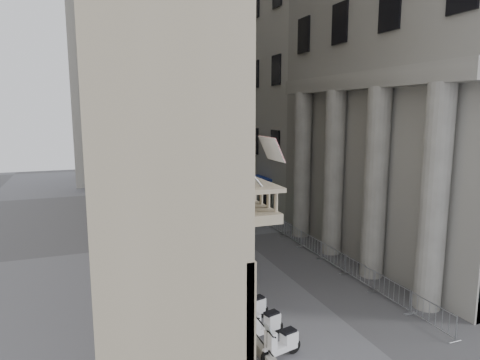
# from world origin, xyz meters

# --- Properties ---
(far_building) EXTENTS (22.00, 10.00, 30.00)m
(far_building) POSITION_xyz_m (0.00, 48.00, 15.00)
(far_building) COLOR #ACA9A2
(far_building) RESTS_ON ground
(iron_fence) EXTENTS (0.30, 28.00, 1.40)m
(iron_fence) POSITION_xyz_m (-4.30, 18.00, 0.00)
(iron_fence) COLOR black
(iron_fence) RESTS_ON ground
(blue_awning) EXTENTS (1.60, 3.00, 3.00)m
(blue_awning) POSITION_xyz_m (4.15, 26.00, 0.00)
(blue_awning) COLOR navy
(blue_awning) RESTS_ON ground
(flag) EXTENTS (1.00, 1.40, 8.20)m
(flag) POSITION_xyz_m (-4.00, 5.00, 0.00)
(flag) COLOR #9E0C11
(flag) RESTS_ON ground
(scooter_0) EXTENTS (1.49, 0.88, 1.50)m
(scooter_0) POSITION_xyz_m (-3.69, 4.60, 0.00)
(scooter_0) COLOR white
(scooter_0) RESTS_ON ground
(scooter_1) EXTENTS (1.49, 0.88, 1.50)m
(scooter_1) POSITION_xyz_m (-3.69, 6.06, 0.00)
(scooter_1) COLOR white
(scooter_1) RESTS_ON ground
(scooter_2) EXTENTS (1.49, 0.88, 1.50)m
(scooter_2) POSITION_xyz_m (-3.69, 7.53, 0.00)
(scooter_2) COLOR white
(scooter_2) RESTS_ON ground
(scooter_3) EXTENTS (1.49, 0.88, 1.50)m
(scooter_3) POSITION_xyz_m (-3.69, 8.99, 0.00)
(scooter_3) COLOR white
(scooter_3) RESTS_ON ground
(scooter_4) EXTENTS (1.49, 0.88, 1.50)m
(scooter_4) POSITION_xyz_m (-3.69, 10.46, 0.00)
(scooter_4) COLOR white
(scooter_4) RESTS_ON ground
(scooter_5) EXTENTS (1.49, 0.88, 1.50)m
(scooter_5) POSITION_xyz_m (-3.69, 11.92, 0.00)
(scooter_5) COLOR white
(scooter_5) RESTS_ON ground
(scooter_6) EXTENTS (1.49, 0.88, 1.50)m
(scooter_6) POSITION_xyz_m (-3.69, 13.38, 0.00)
(scooter_6) COLOR white
(scooter_6) RESTS_ON ground
(scooter_7) EXTENTS (1.49, 0.88, 1.50)m
(scooter_7) POSITION_xyz_m (-3.69, 14.85, 0.00)
(scooter_7) COLOR white
(scooter_7) RESTS_ON ground
(scooter_8) EXTENTS (1.49, 0.88, 1.50)m
(scooter_8) POSITION_xyz_m (-3.69, 16.31, 0.00)
(scooter_8) COLOR white
(scooter_8) RESTS_ON ground
(scooter_9) EXTENTS (1.49, 0.88, 1.50)m
(scooter_9) POSITION_xyz_m (-3.69, 17.78, 0.00)
(scooter_9) COLOR white
(scooter_9) RESTS_ON ground
(scooter_10) EXTENTS (1.49, 0.88, 1.50)m
(scooter_10) POSITION_xyz_m (-3.69, 19.24, 0.00)
(scooter_10) COLOR white
(scooter_10) RESTS_ON ground
(scooter_11) EXTENTS (1.49, 0.88, 1.50)m
(scooter_11) POSITION_xyz_m (-3.69, 20.70, 0.00)
(scooter_11) COLOR white
(scooter_11) RESTS_ON ground
(scooter_12) EXTENTS (1.49, 0.88, 1.50)m
(scooter_12) POSITION_xyz_m (-3.69, 22.17, 0.00)
(scooter_12) COLOR white
(scooter_12) RESTS_ON ground
(barrier_0) EXTENTS (0.60, 2.40, 1.10)m
(barrier_0) POSITION_xyz_m (3.05, 4.44, 0.00)
(barrier_0) COLOR #A1A4A9
(barrier_0) RESTS_ON ground
(barrier_1) EXTENTS (0.60, 2.40, 1.10)m
(barrier_1) POSITION_xyz_m (3.05, 6.94, 0.00)
(barrier_1) COLOR #A1A4A9
(barrier_1) RESTS_ON ground
(barrier_2) EXTENTS (0.60, 2.40, 1.10)m
(barrier_2) POSITION_xyz_m (3.05, 9.44, 0.00)
(barrier_2) COLOR #A1A4A9
(barrier_2) RESTS_ON ground
(barrier_3) EXTENTS (0.60, 2.40, 1.10)m
(barrier_3) POSITION_xyz_m (3.05, 11.94, 0.00)
(barrier_3) COLOR #A1A4A9
(barrier_3) RESTS_ON ground
(barrier_4) EXTENTS (0.60, 2.40, 1.10)m
(barrier_4) POSITION_xyz_m (3.05, 14.44, 0.00)
(barrier_4) COLOR #A1A4A9
(barrier_4) RESTS_ON ground
(barrier_5) EXTENTS (0.60, 2.40, 1.10)m
(barrier_5) POSITION_xyz_m (3.05, 16.94, 0.00)
(barrier_5) COLOR #A1A4A9
(barrier_5) RESTS_ON ground
(barrier_6) EXTENTS (0.60, 2.40, 1.10)m
(barrier_6) POSITION_xyz_m (3.05, 19.44, 0.00)
(barrier_6) COLOR #A1A4A9
(barrier_6) RESTS_ON ground
(barrier_7) EXTENTS (0.60, 2.40, 1.10)m
(barrier_7) POSITION_xyz_m (3.05, 21.94, 0.00)
(barrier_7) COLOR #A1A4A9
(barrier_7) RESTS_ON ground
(barrier_8) EXTENTS (0.60, 2.40, 1.10)m
(barrier_8) POSITION_xyz_m (3.05, 24.44, 0.00)
(barrier_8) COLOR #A1A4A9
(barrier_8) RESTS_ON ground
(security_tent) EXTENTS (4.07, 4.07, 3.31)m
(security_tent) POSITION_xyz_m (-1.52, 22.04, 2.77)
(security_tent) COLOR white
(security_tent) RESTS_ON ground
(street_lamp) EXTENTS (2.44, 0.94, 7.73)m
(street_lamp) POSITION_xyz_m (-3.93, 20.26, 4.58)
(street_lamp) COLOR #919399
(street_lamp) RESTS_ON ground
(info_kiosk) EXTENTS (0.32, 0.94, 1.98)m
(info_kiosk) POSITION_xyz_m (-4.19, 22.17, 1.00)
(info_kiosk) COLOR black
(info_kiosk) RESTS_ON ground
(pedestrian_a) EXTENTS (0.74, 0.60, 1.74)m
(pedestrian_a) POSITION_xyz_m (0.81, 29.01, 0.87)
(pedestrian_a) COLOR #0D1934
(pedestrian_a) RESTS_ON ground
(pedestrian_b) EXTENTS (0.95, 0.83, 1.65)m
(pedestrian_b) POSITION_xyz_m (3.00, 28.74, 0.83)
(pedestrian_b) COLOR black
(pedestrian_b) RESTS_ON ground
(pedestrian_c) EXTENTS (1.01, 0.81, 1.81)m
(pedestrian_c) POSITION_xyz_m (0.22, 29.77, 0.90)
(pedestrian_c) COLOR black
(pedestrian_c) RESTS_ON ground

